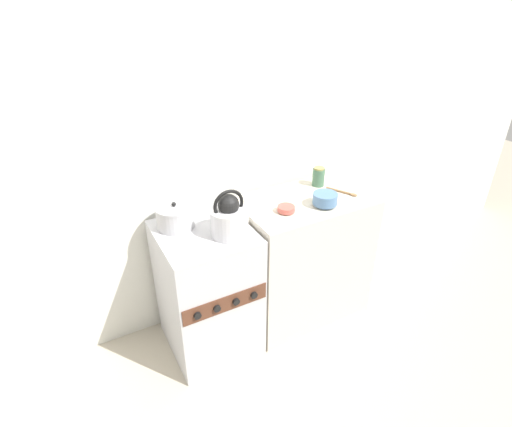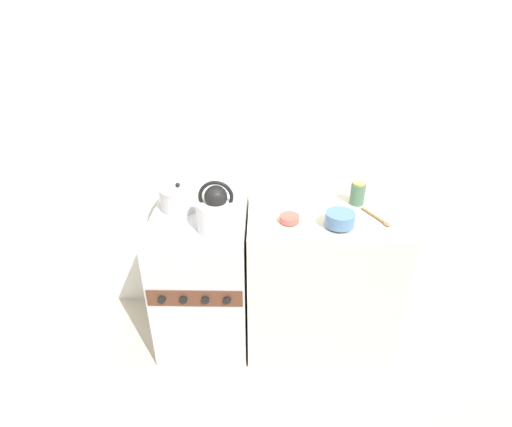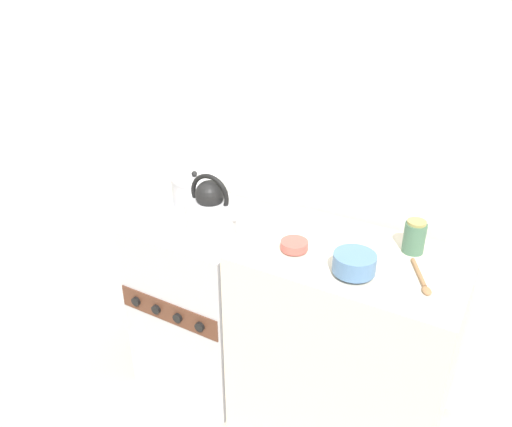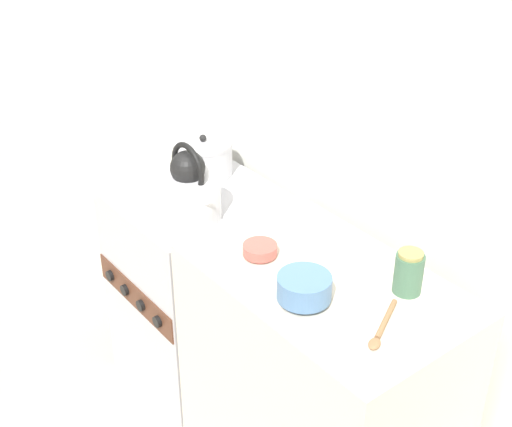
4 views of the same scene
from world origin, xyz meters
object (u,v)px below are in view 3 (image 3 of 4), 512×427
at_px(stove, 206,298).
at_px(kettle, 211,213).
at_px(cooking_pot, 195,190).
at_px(small_ceramic_bowl, 294,245).
at_px(enamel_bowl, 354,263).
at_px(storage_jar, 414,237).

bearing_deg(stove, kettle, -39.01).
height_order(stove, kettle, kettle).
bearing_deg(cooking_pot, small_ceramic_bowl, -19.24).
bearing_deg(kettle, enamel_bowl, -3.57).
bearing_deg(cooking_pot, enamel_bowl, -16.67).
bearing_deg(cooking_pot, storage_jar, 0.01).
height_order(enamel_bowl, storage_jar, storage_jar).
relative_size(stove, storage_jar, 6.62).
xyz_separation_m(stove, storage_jar, (0.94, 0.13, 0.56)).
bearing_deg(stove, enamel_bowl, -10.42).
distance_m(cooking_pot, small_ceramic_bowl, 0.69).
height_order(stove, small_ceramic_bowl, small_ceramic_bowl).
bearing_deg(enamel_bowl, small_ceramic_bowl, 169.88).
relative_size(kettle, enamel_bowl, 1.82).
bearing_deg(small_ceramic_bowl, enamel_bowl, -10.12).
xyz_separation_m(kettle, small_ceramic_bowl, (0.39, 0.01, -0.05)).
bearing_deg(kettle, storage_jar, 16.07).
bearing_deg(cooking_pot, kettle, -42.49).
xyz_separation_m(kettle, storage_jar, (0.81, 0.23, -0.00)).
relative_size(kettle, small_ceramic_bowl, 2.62).
xyz_separation_m(enamel_bowl, small_ceramic_bowl, (-0.27, 0.05, -0.03)).
bearing_deg(storage_jar, enamel_bowl, -118.39).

